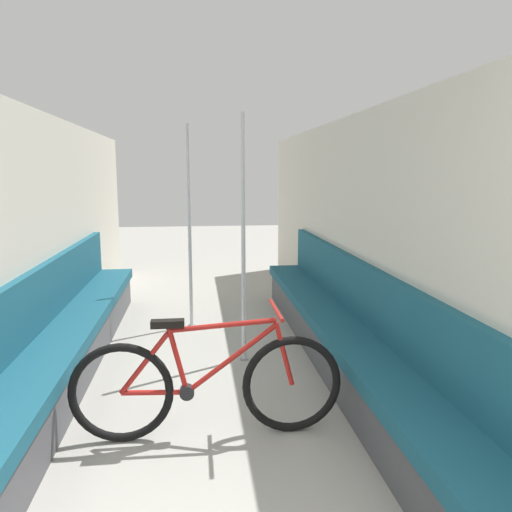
# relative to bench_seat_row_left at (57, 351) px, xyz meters

# --- Properties ---
(wall_left) EXTENTS (0.10, 9.47, 2.15)m
(wall_left) POSITION_rel_bench_seat_row_left_xyz_m (-0.24, -0.12, 0.78)
(wall_left) COLOR beige
(wall_left) RESTS_ON ground
(wall_right) EXTENTS (0.10, 9.47, 2.15)m
(wall_right) POSITION_rel_bench_seat_row_left_xyz_m (2.52, -0.12, 0.78)
(wall_right) COLOR beige
(wall_right) RESTS_ON ground
(bench_seat_row_left) EXTENTS (0.45, 5.18, 0.91)m
(bench_seat_row_left) POSITION_rel_bench_seat_row_left_xyz_m (0.00, 0.00, 0.00)
(bench_seat_row_left) COLOR #4C4C51
(bench_seat_row_left) RESTS_ON ground
(bench_seat_row_right) EXTENTS (0.45, 5.18, 0.91)m
(bench_seat_row_right) POSITION_rel_bench_seat_row_left_xyz_m (2.28, 0.00, 0.00)
(bench_seat_row_right) COLOR #4C4C51
(bench_seat_row_right) RESTS_ON ground
(bicycle) EXTENTS (1.69, 0.46, 0.82)m
(bicycle) POSITION_rel_bench_seat_row_left_xyz_m (1.13, -0.85, 0.04)
(bicycle) COLOR black
(bicycle) RESTS_ON ground
(grab_pole_near) EXTENTS (0.08, 0.08, 2.13)m
(grab_pole_near) POSITION_rel_bench_seat_row_left_xyz_m (1.00, 1.48, 0.74)
(grab_pole_near) COLOR gray
(grab_pole_near) RESTS_ON ground
(grab_pole_far) EXTENTS (0.08, 0.08, 2.13)m
(grab_pole_far) POSITION_rel_bench_seat_row_left_xyz_m (1.47, 0.43, 0.74)
(grab_pole_far) COLOR gray
(grab_pole_far) RESTS_ON ground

